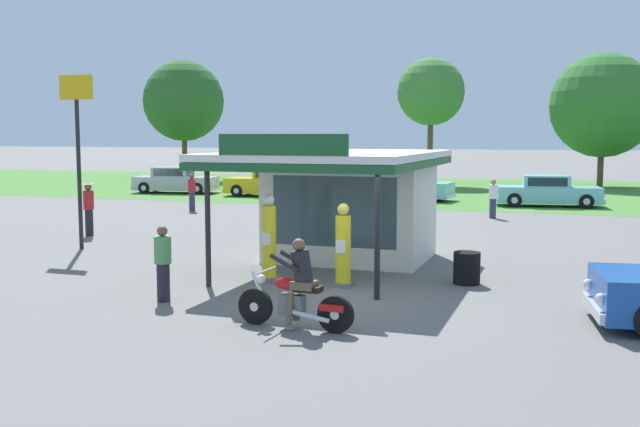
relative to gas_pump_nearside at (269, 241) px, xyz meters
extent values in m
plane|color=slate|center=(1.92, -1.00, -0.92)|extent=(300.00, 300.00, 0.00)
cube|color=#477A33|center=(1.92, 29.00, -0.91)|extent=(120.00, 24.00, 0.01)
cube|color=silver|center=(0.88, 3.54, 0.46)|extent=(4.03, 3.09, 2.75)
cube|color=#384C56|center=(0.88, 2.02, 0.51)|extent=(3.22, 0.05, 1.76)
cube|color=silver|center=(0.88, 1.98, 1.92)|extent=(4.73, 6.71, 0.16)
cube|color=#195128|center=(0.88, 1.98, 1.74)|extent=(4.73, 6.71, 0.18)
cube|color=#195128|center=(0.88, -1.35, 2.22)|extent=(2.82, 0.08, 0.44)
cylinder|color=black|center=(2.80, -0.98, 0.46)|extent=(0.12, 0.12, 2.75)
cylinder|color=black|center=(-1.03, -0.98, 0.46)|extent=(0.12, 0.12, 2.75)
cube|color=slate|center=(0.00, 0.00, -0.87)|extent=(0.44, 0.44, 0.10)
cylinder|color=yellow|center=(0.00, 0.00, 0.00)|extent=(0.34, 0.34, 1.64)
cube|color=white|center=(0.00, -0.18, 0.08)|extent=(0.22, 0.02, 0.28)
sphere|color=white|center=(0.00, 0.00, 0.96)|extent=(0.26, 0.26, 0.26)
cube|color=slate|center=(1.77, 0.00, -0.87)|extent=(0.44, 0.44, 0.10)
cylinder|color=yellow|center=(1.77, 0.00, -0.08)|extent=(0.34, 0.34, 1.48)
cube|color=white|center=(1.77, -0.18, 0.00)|extent=(0.22, 0.02, 0.28)
sphere|color=#EACC4C|center=(1.77, 0.00, 0.80)|extent=(0.26, 0.26, 0.26)
cylinder|color=black|center=(1.27, -3.58, -0.60)|extent=(0.64, 0.14, 0.64)
cylinder|color=silver|center=(1.27, -3.58, -0.60)|extent=(0.17, 0.13, 0.16)
cylinder|color=black|center=(2.80, -3.67, -0.60)|extent=(0.64, 0.14, 0.64)
cylinder|color=silver|center=(2.80, -3.67, -0.60)|extent=(0.17, 0.13, 0.16)
ellipsoid|color=#B21414|center=(1.93, -3.62, -0.14)|extent=(0.57, 0.27, 0.24)
cube|color=#59595E|center=(1.98, -3.62, -0.50)|extent=(0.45, 0.27, 0.36)
cube|color=black|center=(2.28, -3.64, -0.20)|extent=(0.50, 0.29, 0.10)
cylinder|color=silver|center=(1.37, -3.58, -0.32)|extent=(0.37, 0.09, 0.71)
cylinder|color=silver|center=(1.49, -3.59, 0.06)|extent=(0.08, 0.70, 0.04)
sphere|color=silver|center=(1.39, -3.59, -0.10)|extent=(0.16, 0.16, 0.16)
cube|color=#B21414|center=(2.75, -3.67, -0.48)|extent=(0.45, 0.21, 0.12)
cylinder|color=silver|center=(2.38, -3.79, -0.64)|extent=(0.71, 0.12, 0.18)
cube|color=brown|center=(2.21, -3.64, -0.14)|extent=(0.42, 0.36, 0.14)
cylinder|color=brown|center=(2.00, -3.78, -0.54)|extent=(0.13, 0.24, 0.56)
cylinder|color=brown|center=(2.02, -3.46, -0.54)|extent=(0.13, 0.24, 0.56)
cylinder|color=black|center=(2.17, -3.63, 0.18)|extent=(0.43, 0.34, 0.60)
sphere|color=brown|center=(2.11, -3.63, 0.55)|extent=(0.22, 0.22, 0.22)
cylinder|color=black|center=(1.92, -3.82, 0.26)|extent=(0.54, 0.12, 0.31)
cylinder|color=black|center=(1.95, -3.42, 0.26)|extent=(0.54, 0.12, 0.31)
cube|color=silver|center=(6.92, -1.62, -0.62)|extent=(0.38, 1.83, 0.18)
sphere|color=white|center=(7.00, -2.23, -0.32)|extent=(0.18, 0.18, 0.18)
sphere|color=white|center=(6.82, -1.01, -0.32)|extent=(0.18, 0.18, 0.18)
cylinder|color=black|center=(7.56, -0.62, -0.59)|extent=(0.68, 0.29, 0.66)
cylinder|color=silver|center=(7.56, -0.62, -0.59)|extent=(0.33, 0.26, 0.30)
cube|color=gold|center=(-8.91, 21.23, -0.34)|extent=(5.10, 1.97, 0.80)
cube|color=gold|center=(-8.65, 21.24, 0.35)|extent=(2.28, 1.66, 0.58)
cube|color=#283847|center=(-9.74, 21.21, 0.35)|extent=(0.09, 1.41, 0.46)
cube|color=#283847|center=(-8.62, 20.46, 0.35)|extent=(1.90, 0.09, 0.44)
cube|color=#283847|center=(-8.67, 22.02, 0.35)|extent=(1.90, 0.09, 0.44)
cube|color=silver|center=(-11.47, 21.15, -0.62)|extent=(0.18, 1.72, 0.18)
cube|color=silver|center=(-6.36, 21.32, -0.62)|extent=(0.18, 1.72, 0.18)
sphere|color=white|center=(-11.46, 20.57, -0.30)|extent=(0.18, 0.18, 0.18)
sphere|color=white|center=(-11.50, 21.73, -0.30)|extent=(0.18, 0.18, 0.18)
cylinder|color=black|center=(-10.60, 20.34, -0.59)|extent=(0.67, 0.22, 0.66)
cylinder|color=silver|center=(-10.60, 20.34, -0.59)|extent=(0.30, 0.23, 0.30)
cylinder|color=black|center=(-10.66, 22.02, -0.59)|extent=(0.67, 0.22, 0.66)
cylinder|color=silver|center=(-10.66, 22.02, -0.59)|extent=(0.30, 0.23, 0.30)
cylinder|color=black|center=(-7.17, 20.45, -0.59)|extent=(0.67, 0.22, 0.66)
cylinder|color=silver|center=(-7.17, 20.45, -0.59)|extent=(0.30, 0.23, 0.30)
cylinder|color=black|center=(-7.23, 22.13, -0.59)|extent=(0.67, 0.22, 0.66)
cylinder|color=silver|center=(-7.23, 22.13, -0.59)|extent=(0.30, 0.23, 0.30)
cube|color=#7AC6D1|center=(5.37, 20.44, -0.37)|extent=(4.82, 2.39, 0.74)
cube|color=#7AC6D1|center=(5.24, 20.42, 0.27)|extent=(2.25, 1.83, 0.53)
cube|color=#283847|center=(6.24, 20.56, 0.27)|extent=(0.22, 1.39, 0.42)
cube|color=#283847|center=(5.14, 21.19, 0.27)|extent=(1.74, 0.26, 0.40)
cube|color=#283847|center=(5.34, 19.66, 0.27)|extent=(1.74, 0.26, 0.40)
cube|color=silver|center=(7.69, 20.75, -0.62)|extent=(0.34, 1.70, 0.18)
cube|color=silver|center=(3.05, 20.13, -0.62)|extent=(0.34, 1.70, 0.18)
sphere|color=white|center=(7.62, 21.32, -0.33)|extent=(0.18, 0.18, 0.18)
sphere|color=white|center=(7.77, 20.18, -0.33)|extent=(0.18, 0.18, 0.18)
cylinder|color=black|center=(6.82, 21.48, -0.59)|extent=(0.68, 0.29, 0.66)
cylinder|color=silver|center=(6.82, 21.48, -0.59)|extent=(0.32, 0.26, 0.30)
cylinder|color=black|center=(7.04, 19.82, -0.59)|extent=(0.68, 0.29, 0.66)
cylinder|color=silver|center=(7.04, 19.82, -0.59)|extent=(0.32, 0.26, 0.30)
cylinder|color=black|center=(3.70, 21.06, -0.59)|extent=(0.68, 0.29, 0.66)
cylinder|color=silver|center=(3.70, 21.06, -0.59)|extent=(0.32, 0.26, 0.30)
cylinder|color=black|center=(3.92, 19.40, -0.59)|extent=(0.68, 0.29, 0.66)
cylinder|color=silver|center=(3.92, 19.40, -0.59)|extent=(0.32, 0.26, 0.30)
cube|color=#7AC6D1|center=(-1.65, 21.48, -0.36)|extent=(4.87, 2.34, 0.76)
cube|color=#7AC6D1|center=(-1.52, 21.47, 0.30)|extent=(2.19, 1.82, 0.56)
cube|color=#283847|center=(-2.50, 21.58, 0.30)|extent=(0.20, 1.41, 0.45)
cube|color=#283847|center=(-1.61, 20.69, 0.30)|extent=(1.71, 0.23, 0.42)
cube|color=#283847|center=(-1.43, 22.25, 0.30)|extent=(1.71, 0.23, 0.42)
cube|color=silver|center=(-4.01, 21.76, -0.62)|extent=(0.32, 1.73, 0.18)
cube|color=silver|center=(0.71, 21.21, -0.62)|extent=(0.32, 1.73, 0.18)
sphere|color=white|center=(-4.09, 21.18, -0.32)|extent=(0.18, 0.18, 0.18)
sphere|color=white|center=(-3.96, 22.33, -0.32)|extent=(0.18, 0.18, 0.18)
cylinder|color=black|center=(-3.34, 20.82, -0.59)|extent=(0.68, 0.27, 0.66)
cylinder|color=silver|center=(-3.34, 20.82, -0.59)|extent=(0.32, 0.25, 0.30)
cylinder|color=black|center=(-3.14, 22.51, -0.59)|extent=(0.68, 0.27, 0.66)
cylinder|color=silver|center=(-3.14, 22.51, -0.59)|extent=(0.32, 0.25, 0.30)
cylinder|color=black|center=(-0.17, 20.46, -0.59)|extent=(0.68, 0.27, 0.66)
cylinder|color=silver|center=(-0.17, 20.46, -0.59)|extent=(0.32, 0.25, 0.30)
cylinder|color=black|center=(0.03, 22.14, -0.59)|extent=(0.68, 0.27, 0.66)
cylinder|color=silver|center=(0.03, 22.14, -0.59)|extent=(0.32, 0.25, 0.30)
cube|color=#B7B7BC|center=(-15.04, 21.56, -0.36)|extent=(4.86, 2.50, 0.76)
cube|color=#B7B7BC|center=(-15.21, 21.54, 0.29)|extent=(2.29, 1.88, 0.54)
cube|color=#283847|center=(-14.21, 21.70, 0.29)|extent=(0.26, 1.37, 0.43)
cube|color=#283847|center=(-15.34, 22.29, 0.29)|extent=(1.74, 0.31, 0.41)
cube|color=#283847|center=(-15.09, 20.78, 0.29)|extent=(1.74, 0.31, 0.41)
cube|color=silver|center=(-12.73, 21.94, -0.62)|extent=(0.39, 1.68, 0.18)
cube|color=silver|center=(-17.35, 21.18, -0.62)|extent=(0.39, 1.68, 0.18)
sphere|color=white|center=(-12.81, 22.51, -0.32)|extent=(0.18, 0.18, 0.18)
sphere|color=white|center=(-12.62, 21.39, -0.32)|extent=(0.18, 0.18, 0.18)
cylinder|color=black|center=(-13.62, 22.64, -0.59)|extent=(0.68, 0.30, 0.66)
cylinder|color=silver|center=(-13.62, 22.64, -0.59)|extent=(0.33, 0.27, 0.30)
cylinder|color=black|center=(-13.35, 21.00, -0.59)|extent=(0.68, 0.30, 0.66)
cylinder|color=silver|center=(-13.35, 21.00, -0.59)|extent=(0.33, 0.27, 0.30)
cylinder|color=black|center=(-16.73, 22.13, -0.59)|extent=(0.68, 0.30, 0.66)
cylinder|color=silver|center=(-16.73, 22.13, -0.59)|extent=(0.33, 0.27, 0.30)
cylinder|color=black|center=(-16.46, 20.49, -0.59)|extent=(0.68, 0.30, 0.66)
cylinder|color=silver|center=(-16.46, 20.49, -0.59)|extent=(0.33, 0.27, 0.30)
cylinder|color=black|center=(-1.20, -2.57, -0.53)|extent=(0.26, 0.26, 0.78)
cylinder|color=#4C8C4C|center=(-1.20, -2.57, 0.13)|extent=(0.34, 0.34, 0.55)
sphere|color=brown|center=(-1.20, -2.57, 0.51)|extent=(0.21, 0.21, 0.21)
cylinder|color=#2D3351|center=(3.45, 14.61, -0.52)|extent=(0.26, 0.26, 0.79)
cylinder|color=white|center=(3.45, 14.61, 0.15)|extent=(0.34, 0.34, 0.56)
sphere|color=#9E704C|center=(3.45, 14.61, 0.53)|extent=(0.21, 0.21, 0.21)
cylinder|color=#2D3351|center=(-9.27, 13.06, -0.51)|extent=(0.26, 0.26, 0.82)
cylinder|color=#B21E23|center=(-9.27, 13.06, 0.19)|extent=(0.34, 0.34, 0.58)
sphere|color=brown|center=(-9.27, 13.06, 0.60)|extent=(0.22, 0.22, 0.22)
cylinder|color=black|center=(-8.58, 4.96, -0.48)|extent=(0.26, 0.26, 0.88)
cylinder|color=#B21E23|center=(-8.58, 4.96, 0.27)|extent=(0.34, 0.34, 0.62)
sphere|color=brown|center=(-8.58, 4.96, 0.71)|extent=(0.24, 0.24, 0.24)
cylinder|color=beige|center=(-8.58, 4.96, 0.79)|extent=(0.38, 0.38, 0.02)
cylinder|color=brown|center=(-20.79, 32.70, 0.87)|extent=(0.38, 0.38, 3.57)
sphere|color=#2D6028|center=(-20.79, 32.70, 4.86)|extent=(5.88, 5.88, 5.88)
sphere|color=#2D6028|center=(-19.89, 31.74, 4.27)|extent=(3.06, 3.06, 3.06)
cylinder|color=brown|center=(8.01, 34.90, 0.43)|extent=(0.38, 0.38, 2.69)
sphere|color=#33702D|center=(8.01, 34.90, 4.25)|extent=(6.60, 6.60, 6.60)
sphere|color=#33702D|center=(7.94, 35.62, 3.59)|extent=(4.52, 4.52, 4.52)
cylinder|color=brown|center=(-2.65, 33.22, 1.31)|extent=(0.36, 0.36, 4.47)
sphere|color=#427F38|center=(-2.65, 33.22, 5.21)|extent=(4.43, 4.43, 4.43)
cylinder|color=black|center=(-7.07, 2.55, 1.25)|extent=(0.12, 0.12, 4.33)
cube|color=gold|center=(-7.07, 2.55, 3.76)|extent=(1.10, 0.08, 0.70)
cylinder|color=black|center=(4.30, 1.19, -0.83)|extent=(0.60, 0.60, 0.18)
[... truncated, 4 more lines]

